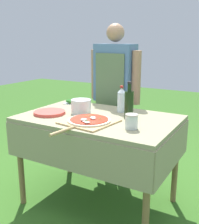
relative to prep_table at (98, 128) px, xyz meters
The scene contains 10 objects.
ground_plane 0.69m from the prep_table, ahead, with size 12.00×12.00×0.00m, color #386B23.
prep_table is the anchor object (origin of this frame).
person_cook 0.69m from the prep_table, 105.66° to the left, with size 0.58×0.23×1.56m.
pizza_on_peel 0.22m from the prep_table, 82.90° to the right, with size 0.40×0.60×0.06m.
oil_bottle 0.33m from the prep_table, 15.84° to the left, with size 0.07×0.07×0.30m.
water_bottle 0.32m from the prep_table, 67.86° to the left, with size 0.07×0.07×0.23m.
herb_container 0.55m from the prep_table, 147.91° to the left, with size 0.21×0.15×0.05m.
mixing_tub 0.24m from the prep_table, behind, with size 0.17×0.17×0.12m, color silver.
plate_stack 0.44m from the prep_table, 161.27° to the right, with size 0.27×0.27×0.02m.
sauce_jar 0.42m from the prep_table, 23.56° to the right, with size 0.09×0.09×0.11m.
Camera 1 is at (1.13, -1.91, 1.40)m, focal length 45.00 mm.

